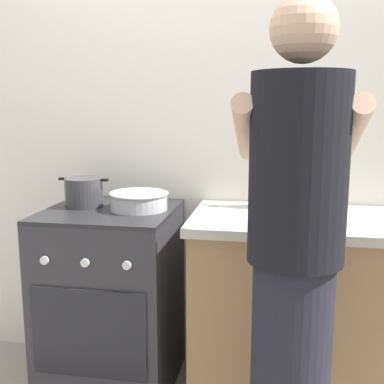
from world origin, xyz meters
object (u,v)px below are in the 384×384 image
at_px(stove_range, 112,299).
at_px(person, 294,272).
at_px(pot, 84,192).
at_px(mixing_bowl, 139,200).
at_px(utensil_crock, 262,186).

distance_m(stove_range, person, 1.11).
distance_m(pot, mixing_bowl, 0.28).
distance_m(pot, utensil_crock, 0.85).
distance_m(mixing_bowl, utensil_crock, 0.59).
relative_size(mixing_bowl, person, 0.16).
height_order(mixing_bowl, person, person).
height_order(stove_range, utensil_crock, utensil_crock).
relative_size(mixing_bowl, utensil_crock, 0.83).
height_order(pot, person, person).
relative_size(pot, mixing_bowl, 0.88).
xyz_separation_m(pot, utensil_crock, (0.85, 0.12, 0.03)).
bearing_deg(utensil_crock, mixing_bowl, -165.45).
bearing_deg(utensil_crock, person, -80.66).
height_order(stove_range, mixing_bowl, mixing_bowl).
height_order(utensil_crock, person, person).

